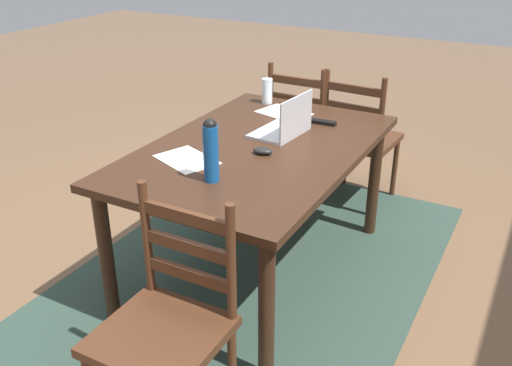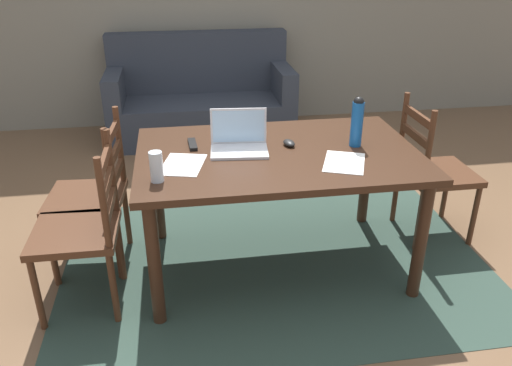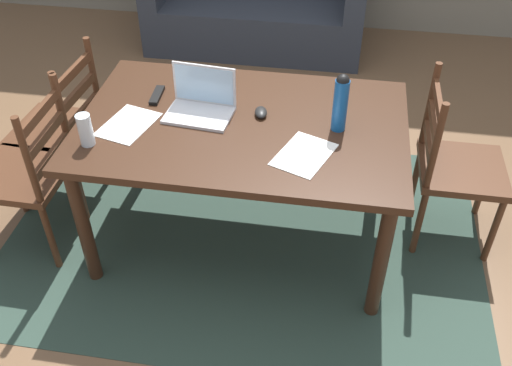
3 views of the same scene
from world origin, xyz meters
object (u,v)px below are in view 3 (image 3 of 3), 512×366
at_px(dining_table, 243,137).
at_px(chair_left_far, 61,129).
at_px(tv_remote, 157,95).
at_px(chair_right_far, 455,167).
at_px(water_bottle, 341,102).
at_px(drinking_glass, 85,130).
at_px(chair_left_near, 29,174).
at_px(computer_mouse, 261,112).
at_px(laptop, 201,101).
at_px(couch, 257,2).

xyz_separation_m(dining_table, chair_left_far, (-1.09, 0.20, -0.21)).
height_order(chair_left_far, tv_remote, chair_left_far).
xyz_separation_m(chair_right_far, water_bottle, (-0.62, -0.19, 0.45)).
distance_m(drinking_glass, tv_remote, 0.49).
distance_m(chair_right_far, drinking_glass, 1.86).
bearing_deg(chair_left_near, water_bottle, 8.21).
distance_m(computer_mouse, tv_remote, 0.56).
xyz_separation_m(chair_left_far, chair_right_far, (2.17, 0.00, 0.00)).
bearing_deg(laptop, couch, 92.35).
bearing_deg(water_bottle, dining_table, -177.75).
xyz_separation_m(chair_left_near, couch, (0.77, 2.62, -0.11)).
height_order(couch, water_bottle, water_bottle).
distance_m(dining_table, chair_left_far, 1.12).
bearing_deg(drinking_glass, water_bottle, 15.21).
bearing_deg(dining_table, chair_left_far, 169.47).
bearing_deg(chair_left_far, tv_remote, -3.99).
bearing_deg(couch, chair_left_near, -106.44).
bearing_deg(couch, computer_mouse, -80.52).
xyz_separation_m(water_bottle, drinking_glass, (-1.13, -0.31, -0.07)).
distance_m(chair_left_far, laptop, 0.95).
bearing_deg(dining_table, water_bottle, 2.25).
height_order(dining_table, couch, couch).
xyz_separation_m(couch, tv_remote, (-0.16, -2.26, 0.41)).
bearing_deg(couch, water_bottle, -72.16).
height_order(drinking_glass, tv_remote, drinking_glass).
relative_size(chair_right_far, water_bottle, 3.25).
distance_m(dining_table, couch, 2.46).
relative_size(chair_right_far, computer_mouse, 9.50).
xyz_separation_m(chair_right_far, couch, (-1.40, 2.21, -0.11)).
bearing_deg(chair_left_far, drinking_glass, -49.76).
distance_m(chair_left_far, computer_mouse, 1.21).
distance_m(chair_left_near, chair_right_far, 2.21).
height_order(couch, drinking_glass, couch).
bearing_deg(drinking_glass, chair_left_far, 130.24).
bearing_deg(computer_mouse, drinking_glass, -165.40).
height_order(chair_right_far, laptop, laptop).
distance_m(chair_right_far, computer_mouse, 1.06).
bearing_deg(chair_left_far, chair_left_near, -89.99).
bearing_deg(chair_left_near, couch, 73.56).
height_order(chair_left_near, computer_mouse, chair_left_near).
distance_m(dining_table, tv_remote, 0.51).
height_order(couch, computer_mouse, couch).
xyz_separation_m(couch, drinking_glass, (-0.36, -2.71, 0.48)).
height_order(chair_left_far, chair_left_near, same).
relative_size(chair_left_near, laptop, 2.79).
bearing_deg(computer_mouse, dining_table, -147.88).
distance_m(couch, tv_remote, 2.30).
xyz_separation_m(dining_table, water_bottle, (0.46, 0.02, 0.24)).
relative_size(chair_right_far, couch, 0.53).
bearing_deg(chair_right_far, water_bottle, -163.39).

